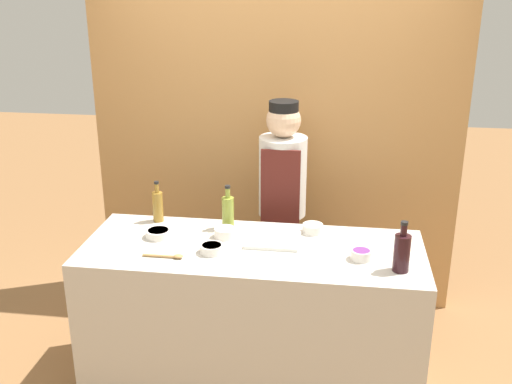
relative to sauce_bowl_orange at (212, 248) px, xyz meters
The scene contains 14 objects.
ground_plane 0.98m from the sauce_bowl_orange, 26.05° to the left, with size 14.00×14.00×0.00m, color olive.
cabinet_wall 1.31m from the sauce_bowl_orange, 80.43° to the left, with size 2.65×0.18×2.40m.
counter 0.54m from the sauce_bowl_orange, 26.05° to the left, with size 1.95×0.75×0.93m.
sauce_bowl_orange is the anchor object (origin of this frame).
sauce_bowl_green 0.22m from the sauce_bowl_orange, 80.80° to the left, with size 0.13×0.13×0.06m.
sauce_bowl_purple 0.82m from the sauce_bowl_orange, ahead, with size 0.11×0.11×0.06m.
sauce_bowl_yellow 0.65m from the sauce_bowl_orange, 33.47° to the left, with size 0.12×0.12×0.05m.
sauce_bowl_red 0.39m from the sauce_bowl_orange, 155.41° to the left, with size 0.15×0.15×0.05m.
cutting_board 0.37m from the sauce_bowl_orange, 31.27° to the left, with size 0.31×0.26×0.02m.
bottle_wine 1.03m from the sauce_bowl_orange, ahead, with size 0.09×0.09×0.28m.
bottle_vinegar 0.59m from the sauce_bowl_orange, 136.80° to the left, with size 0.07×0.07×0.26m.
bottle_oil 0.36m from the sauce_bowl_orange, 85.33° to the left, with size 0.07×0.07×0.28m.
wooden_spoon 0.25m from the sauce_bowl_orange, 156.70° to the right, with size 0.23×0.04×0.02m.
chef_center 0.88m from the sauce_bowl_orange, 69.27° to the left, with size 0.32×0.32×1.62m.
Camera 1 is at (0.45, -3.06, 2.39)m, focal length 42.00 mm.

